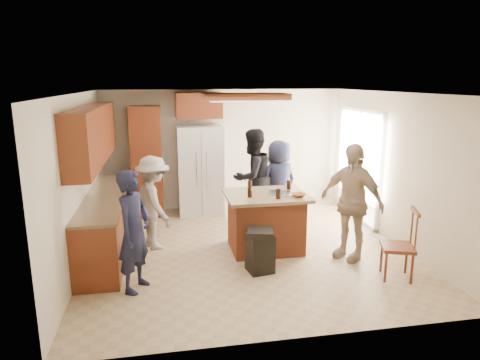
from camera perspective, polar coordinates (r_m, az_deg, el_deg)
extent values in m
plane|color=tan|center=(7.04, 0.91, -9.25)|extent=(5.00, 5.00, 0.00)
plane|color=white|center=(6.51, 0.99, 11.54)|extent=(5.00, 5.00, 0.00)
plane|color=beige|center=(9.09, -2.13, 4.09)|extent=(5.00, 0.00, 5.00)
plane|color=beige|center=(4.33, 7.44, -6.32)|extent=(5.00, 0.00, 5.00)
plane|color=beige|center=(6.66, -20.67, -0.15)|extent=(0.00, 5.00, 5.00)
plane|color=beige|center=(7.55, 19.90, 1.42)|extent=(0.00, 5.00, 5.00)
cube|color=white|center=(8.62, 15.73, 1.74)|extent=(0.02, 1.60, 2.10)
cube|color=white|center=(8.61, 15.61, 1.74)|extent=(0.08, 1.72, 2.10)
cube|color=maroon|center=(6.71, 0.65, 11.08)|extent=(1.30, 0.70, 0.10)
cube|color=white|center=(6.71, 0.65, 10.56)|extent=(1.10, 0.50, 0.02)
cube|color=olive|center=(9.63, 23.51, -4.45)|extent=(3.00, 3.00, 0.10)
cube|color=#593319|center=(10.27, 25.47, 2.45)|extent=(1.40, 1.60, 2.00)
imported|color=#191B33|center=(5.67, -13.94, -6.65)|extent=(0.64, 0.71, 1.60)
imported|color=black|center=(8.01, 1.67, 0.37)|extent=(1.04, 0.94, 1.82)
imported|color=#1B1E36|center=(8.15, 5.20, -0.27)|extent=(0.91, 0.76, 1.60)
imported|color=tan|center=(6.68, 14.60, -2.84)|extent=(1.03, 1.17, 1.79)
imported|color=#9B9B92|center=(7.01, -11.45, -3.00)|extent=(0.80, 1.09, 1.53)
cube|color=maroon|center=(7.20, -17.25, -5.60)|extent=(0.60, 3.00, 0.88)
cube|color=#846B4C|center=(7.07, -17.50, -2.07)|extent=(0.64, 3.00, 0.04)
cube|color=maroon|center=(6.91, -19.09, 5.72)|extent=(0.35, 3.00, 0.85)
cube|color=maroon|center=(8.73, -12.29, 2.42)|extent=(0.60, 0.60, 2.20)
cube|color=maroon|center=(8.63, -5.57, 9.90)|extent=(0.90, 0.60, 0.50)
cube|color=white|center=(8.72, -5.34, 1.31)|extent=(0.90, 0.72, 1.80)
cube|color=gray|center=(8.36, -5.11, 0.80)|extent=(0.01, 0.01, 1.71)
cylinder|color=silver|center=(8.31, -5.80, 1.34)|extent=(0.02, 0.02, 0.70)
cylinder|color=silver|center=(8.33, -4.42, 1.39)|extent=(0.02, 0.02, 0.70)
cube|color=#AA4C2C|center=(6.92, 3.43, -5.78)|extent=(1.10, 0.85, 0.88)
cube|color=#8E7752|center=(6.78, 3.48, -2.07)|extent=(1.28, 1.03, 0.05)
cube|color=silver|center=(6.79, 5.63, -1.79)|extent=(0.53, 0.47, 0.02)
imported|color=brown|center=(6.66, 7.76, -2.00)|extent=(0.24, 0.24, 0.05)
cylinder|color=black|center=(6.56, 1.31, -1.68)|extent=(0.07, 0.07, 0.15)
cylinder|color=black|center=(7.01, 1.31, -0.69)|extent=(0.07, 0.07, 0.15)
cylinder|color=black|center=(7.09, 6.53, -0.62)|extent=(0.07, 0.07, 0.15)
cylinder|color=black|center=(6.50, 5.13, -1.85)|extent=(0.07, 0.07, 0.15)
cube|color=black|center=(6.20, 2.68, -9.72)|extent=(0.39, 0.39, 0.55)
cube|color=black|center=(6.09, 2.71, -6.99)|extent=(0.43, 0.43, 0.08)
cube|color=maroon|center=(6.32, 20.28, -8.40)|extent=(0.53, 0.53, 0.05)
cylinder|color=maroon|center=(6.22, 18.85, -10.94)|extent=(0.05, 0.05, 0.44)
cylinder|color=maroon|center=(6.29, 21.95, -10.92)|extent=(0.05, 0.05, 0.44)
cylinder|color=maroon|center=(6.53, 18.34, -9.73)|extent=(0.05, 0.05, 0.44)
cylinder|color=maroon|center=(6.60, 21.29, -9.73)|extent=(0.05, 0.05, 0.44)
cube|color=maroon|center=(6.20, 22.38, -3.92)|extent=(0.17, 0.39, 0.05)
cylinder|color=maroon|center=(6.16, 22.43, -6.47)|extent=(0.03, 0.03, 0.50)
cylinder|color=maroon|center=(6.38, 21.94, -5.76)|extent=(0.03, 0.03, 0.50)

